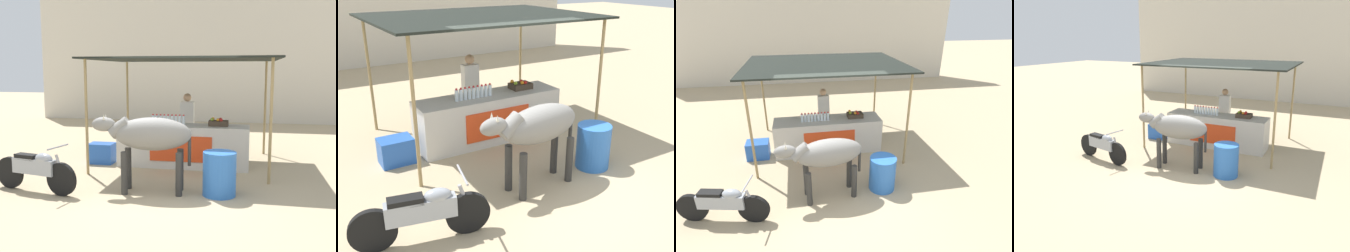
{
  "view_description": "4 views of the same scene",
  "coord_description": "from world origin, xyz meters",
  "views": [
    {
      "loc": [
        1.46,
        -6.66,
        2.21
      ],
      "look_at": [
        -0.16,
        1.21,
        1.07
      ],
      "focal_mm": 42.0,
      "sensor_mm": 36.0,
      "label": 1
    },
    {
      "loc": [
        -3.59,
        -4.46,
        3.28
      ],
      "look_at": [
        -0.24,
        1.11,
        0.7
      ],
      "focal_mm": 42.0,
      "sensor_mm": 36.0,
      "label": 2
    },
    {
      "loc": [
        -0.76,
        -4.61,
        3.77
      ],
      "look_at": [
        0.35,
        1.54,
        1.02
      ],
      "focal_mm": 28.0,
      "sensor_mm": 36.0,
      "label": 3
    },
    {
      "loc": [
        3.26,
        -6.85,
        3.22
      ],
      "look_at": [
        -0.49,
        0.79,
        0.91
      ],
      "focal_mm": 35.0,
      "sensor_mm": 36.0,
      "label": 4
    }
  ],
  "objects": [
    {
      "name": "stall_awning",
      "position": [
        0.0,
        2.5,
        2.39
      ],
      "size": [
        4.2,
        3.2,
        2.49
      ],
      "color": "black",
      "rests_on": "ground"
    },
    {
      "name": "stall_counter",
      "position": [
        0.0,
        2.2,
        0.48
      ],
      "size": [
        3.0,
        0.82,
        0.96
      ],
      "color": "beige",
      "rests_on": "ground"
    },
    {
      "name": "vendor_behind_counter",
      "position": [
        -0.03,
        2.95,
        0.85
      ],
      "size": [
        0.34,
        0.22,
        1.65
      ],
      "color": "#383842",
      "rests_on": "ground"
    },
    {
      "name": "cow",
      "position": [
        -0.28,
        0.09,
        1.03
      ],
      "size": [
        1.84,
        0.66,
        1.44
      ],
      "color": "gray",
      "rests_on": "ground"
    },
    {
      "name": "ground_plane",
      "position": [
        0.0,
        0.0,
        0.0
      ],
      "size": [
        60.0,
        60.0,
        0.0
      ],
      "primitive_type": "plane",
      "color": "tan"
    },
    {
      "name": "water_barrel",
      "position": [
        0.99,
        0.16,
        0.39
      ],
      "size": [
        0.59,
        0.59,
        0.79
      ],
      "primitive_type": "cylinder",
      "color": "blue",
      "rests_on": "ground"
    },
    {
      "name": "cooler_box",
      "position": [
        -1.97,
        2.1,
        0.24
      ],
      "size": [
        0.6,
        0.44,
        0.48
      ],
      "primitive_type": "cube",
      "color": "blue",
      "rests_on": "ground"
    },
    {
      "name": "fruit_crate",
      "position": [
        0.8,
        2.25,
        1.03
      ],
      "size": [
        0.44,
        0.32,
        0.18
      ],
      "color": "#3F3326",
      "rests_on": "stall_counter"
    },
    {
      "name": "motorcycle_parked",
      "position": [
        -2.32,
        -0.31,
        0.43
      ],
      "size": [
        1.78,
        0.61,
        0.9
      ],
      "color": "black",
      "rests_on": "ground"
    },
    {
      "name": "water_bottle_row",
      "position": [
        -0.35,
        2.15,
        1.07
      ],
      "size": [
        0.79,
        0.07,
        0.25
      ],
      "color": "silver",
      "rests_on": "stall_counter"
    }
  ]
}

